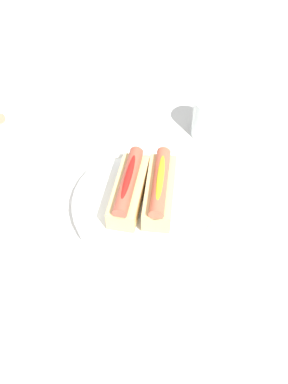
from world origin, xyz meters
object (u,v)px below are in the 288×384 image
(water_glass, at_px, (208,119))
(paper_towel_roll, at_px, (6,146))
(serving_bowl, at_px, (144,203))
(hotdog_front, at_px, (159,190))
(hotdog_back, at_px, (129,188))

(water_glass, distance_m, paper_towel_roll, 0.42)
(water_glass, xyz_separation_m, paper_towel_roll, (-0.26, 0.33, 0.02))
(serving_bowl, bearing_deg, paper_towel_roll, 92.10)
(hotdog_front, relative_size, water_glass, 1.76)
(serving_bowl, distance_m, hotdog_front, 0.05)
(paper_towel_roll, bearing_deg, hotdog_back, -89.63)
(water_glass, bearing_deg, hotdog_back, 164.49)
(serving_bowl, xyz_separation_m, hotdog_back, (-0.01, 0.03, 0.04))
(hotdog_front, distance_m, paper_towel_roll, 0.31)
(hotdog_back, bearing_deg, water_glass, -15.51)
(serving_bowl, xyz_separation_m, water_glass, (0.24, -0.04, 0.03))
(hotdog_front, xyz_separation_m, paper_towel_roll, (-0.02, 0.31, 0.01))
(serving_bowl, relative_size, hotdog_front, 1.73)
(hotdog_back, height_order, paper_towel_roll, paper_towel_roll)
(hotdog_back, distance_m, paper_towel_roll, 0.26)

